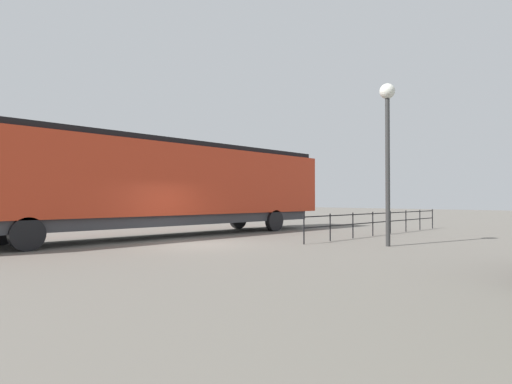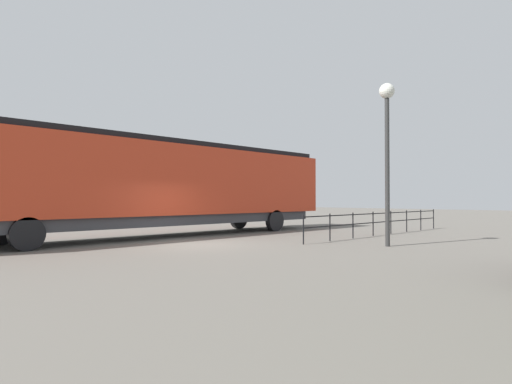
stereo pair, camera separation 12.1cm
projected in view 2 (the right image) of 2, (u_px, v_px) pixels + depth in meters
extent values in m
plane|color=#666059|center=(198.00, 245.00, 15.61)|extent=(120.00, 120.00, 0.00)
cube|color=red|center=(162.00, 180.00, 18.89)|extent=(3.07, 18.61, 3.02)
cube|color=black|center=(280.00, 193.00, 24.48)|extent=(2.95, 2.81, 2.11)
cube|color=black|center=(162.00, 144.00, 18.92)|extent=(2.77, 17.86, 0.24)
cube|color=#38383D|center=(162.00, 219.00, 18.86)|extent=(2.77, 17.12, 0.45)
cylinder|color=black|center=(239.00, 219.00, 24.06)|extent=(0.30, 1.10, 1.10)
cylinder|color=black|center=(275.00, 221.00, 22.10)|extent=(0.30, 1.10, 1.10)
cylinder|color=black|center=(2.00, 230.00, 15.62)|extent=(0.30, 1.10, 1.10)
cylinder|color=black|center=(27.00, 234.00, 13.66)|extent=(0.30, 1.10, 1.10)
cylinder|color=#2D2D2D|center=(387.00, 171.00, 15.05)|extent=(0.16, 0.16, 5.38)
sphere|color=silver|center=(387.00, 91.00, 15.10)|extent=(0.55, 0.55, 0.55)
cube|color=black|center=(382.00, 213.00, 19.86)|extent=(0.04, 11.84, 0.04)
cube|color=black|center=(382.00, 222.00, 19.85)|extent=(0.04, 11.84, 0.04)
cylinder|color=black|center=(303.00, 230.00, 15.65)|extent=(0.05, 0.05, 1.10)
cylinder|color=black|center=(330.00, 227.00, 16.85)|extent=(0.05, 0.05, 1.10)
cylinder|color=black|center=(353.00, 225.00, 18.05)|extent=(0.05, 0.05, 1.10)
cylinder|color=black|center=(373.00, 224.00, 19.25)|extent=(0.05, 0.05, 1.10)
cylinder|color=black|center=(391.00, 222.00, 20.45)|extent=(0.05, 0.05, 1.10)
cylinder|color=black|center=(407.00, 221.00, 21.65)|extent=(0.05, 0.05, 1.10)
cylinder|color=black|center=(421.00, 220.00, 22.85)|extent=(0.05, 0.05, 1.10)
cylinder|color=black|center=(434.00, 219.00, 24.05)|extent=(0.05, 0.05, 1.10)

